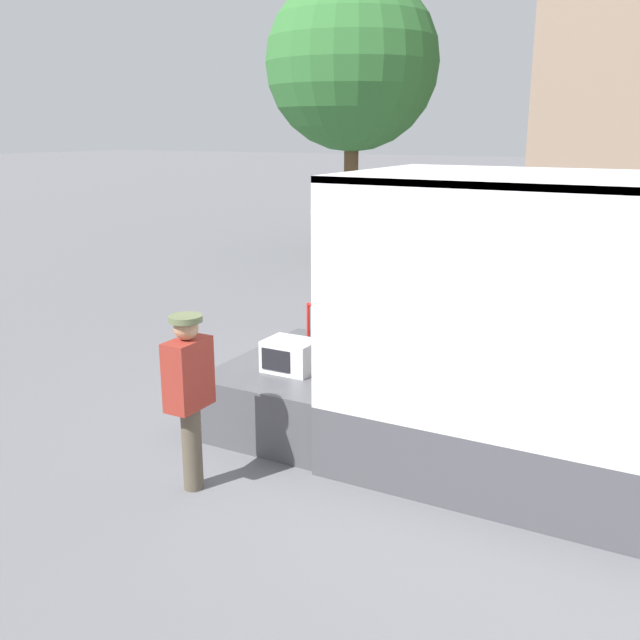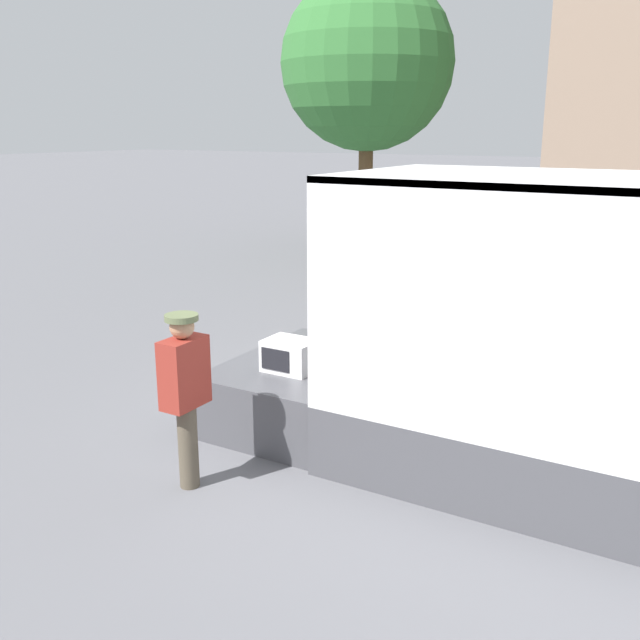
# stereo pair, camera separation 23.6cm
# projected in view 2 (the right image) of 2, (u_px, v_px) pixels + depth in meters

# --- Properties ---
(ground_plane) EXTENTS (160.00, 160.00, 0.00)m
(ground_plane) POSITION_uv_depth(u_px,v_px,m) (364.00, 431.00, 7.70)
(ground_plane) COLOR slate
(tailgate_deck) EXTENTS (1.47, 2.20, 0.68)m
(tailgate_deck) POSITION_uv_depth(u_px,v_px,m) (306.00, 389.00, 7.97)
(tailgate_deck) COLOR #4C4C51
(tailgate_deck) RESTS_ON ground
(microwave) EXTENTS (0.53, 0.42, 0.34)m
(microwave) POSITION_uv_depth(u_px,v_px,m) (290.00, 355.00, 7.51)
(microwave) COLOR white
(microwave) RESTS_ON tailgate_deck
(portable_generator) EXTENTS (0.57, 0.43, 0.56)m
(portable_generator) POSITION_uv_depth(u_px,v_px,m) (340.00, 331.00, 8.24)
(portable_generator) COLOR black
(portable_generator) RESTS_ON tailgate_deck
(worker_person) EXTENTS (0.29, 0.44, 1.62)m
(worker_person) POSITION_uv_depth(u_px,v_px,m) (185.00, 384.00, 6.27)
(worker_person) COLOR brown
(worker_person) RESTS_ON ground
(street_tree) EXTENTS (4.20, 4.20, 6.80)m
(street_tree) POSITION_uv_depth(u_px,v_px,m) (367.00, 63.00, 17.15)
(street_tree) COLOR brown
(street_tree) RESTS_ON ground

